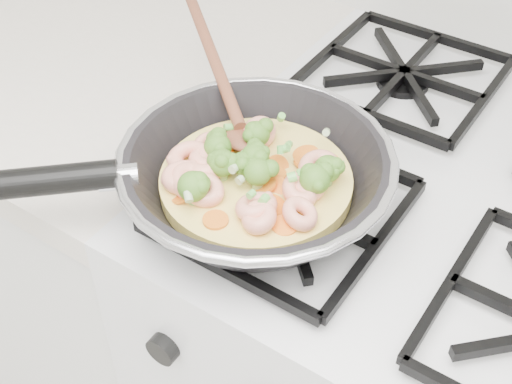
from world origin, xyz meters
The scene contains 2 objects.
counter_left centered at (-0.80, 1.70, 0.45)m, with size 1.00×0.60×0.90m.
skillet centered at (-0.18, 1.53, 0.96)m, with size 0.40×0.44×0.09m.
Camera 1 is at (0.13, 1.08, 1.44)m, focal length 49.66 mm.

